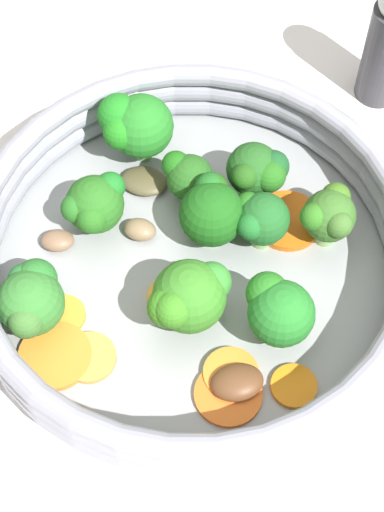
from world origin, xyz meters
The scene contains 26 objects.
ground_plane centered at (0.00, 0.00, 0.00)m, with size 4.00×4.00×0.00m, color white.
skillet centered at (0.00, 0.00, 0.01)m, with size 0.27×0.27×0.02m, color #939699.
skillet_rim_wall centered at (0.00, 0.00, 0.04)m, with size 0.29×0.29×0.05m.
skillet_rivet_right centered at (-0.04, -0.12, 0.02)m, with size 0.01×0.01×0.01m, color #949A98.
carrot_slice_0 centered at (0.00, -0.03, 0.02)m, with size 0.03×0.03×0.00m, color orange.
carrot_slice_1 centered at (0.10, -0.05, 0.02)m, with size 0.03×0.03×0.00m, color orange.
carrot_slice_2 centered at (0.06, -0.06, 0.02)m, with size 0.03×0.03×0.00m, color orange.
carrot_slice_3 centered at (-0.04, -0.10, 0.02)m, with size 0.05×0.05×0.00m, color orange.
carrot_slice_4 centered at (-0.03, -0.09, 0.02)m, with size 0.03×0.03×0.00m, color #F89342.
carrot_slice_5 centered at (-0.06, -0.07, 0.02)m, with size 0.03×0.03×0.00m, color orange.
carrot_slice_6 centered at (0.04, 0.06, 0.02)m, with size 0.05×0.05×0.01m, color orange.
carrot_slice_7 centered at (0.06, -0.07, 0.02)m, with size 0.04×0.04×0.00m, color orange.
broccoli_floret_0 centered at (0.07, -0.02, 0.05)m, with size 0.05×0.04×0.05m.
broccoli_floret_1 centered at (0.07, 0.06, 0.04)m, with size 0.04×0.04×0.04m.
broccoli_floret_2 centered at (-0.07, -0.08, 0.04)m, with size 0.04×0.05×0.05m.
broccoli_floret_3 centered at (-0.07, 0.00, 0.04)m, with size 0.04×0.05×0.04m.
broccoli_floret_4 centered at (0.00, 0.03, 0.04)m, with size 0.04×0.05×0.05m.
broccoli_floret_5 centered at (-0.03, 0.05, 0.04)m, with size 0.04×0.03×0.04m.
broccoli_floret_6 centered at (0.02, -0.04, 0.05)m, with size 0.05×0.05×0.05m.
broccoli_floret_7 centered at (0.01, 0.07, 0.05)m, with size 0.04×0.04×0.05m.
broccoli_floret_8 centered at (0.03, 0.04, 0.04)m, with size 0.04×0.04×0.04m.
broccoli_floret_9 centered at (-0.08, 0.06, 0.05)m, with size 0.05×0.05×0.06m.
mushroom_piece_0 centered at (-0.04, 0.01, 0.02)m, with size 0.02×0.02×0.01m, color #836A4C.
mushroom_piece_1 centered at (-0.06, 0.04, 0.02)m, with size 0.03×0.02×0.01m, color brown.
mushroom_piece_2 centered at (0.06, -0.06, 0.02)m, with size 0.03×0.02×0.01m, color brown.
mushroom_piece_3 centered at (-0.09, -0.03, 0.02)m, with size 0.02×0.02×0.01m, color #826048.
Camera 1 is at (0.14, -0.25, 0.51)m, focal length 60.00 mm.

